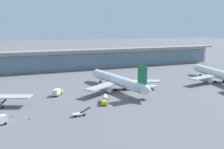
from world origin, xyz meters
TOP-DOWN VIEW (x-y plane):
  - ground_plane at (0.00, 0.00)m, footprint 1200.00×1200.00m
  - airliner_centre_stand at (0.68, 11.78)m, footprint 42.87×56.08m
  - airliner_right_stand at (62.14, 6.17)m, footprint 41.99×55.49m
  - service_truck_under_wing_yellow at (-30.09, 13.04)m, footprint 6.09×7.29m
  - service_truck_by_tail_white at (-28.54, -18.38)m, footprint 6.88×2.24m
  - service_truck_on_taxiway_yellow at (-14.19, -6.83)m, footprint 5.50×8.78m
  - terminal_building at (0.00, 83.46)m, footprint 247.95×12.80m
  - safety_cone_charlie at (-50.60, -9.63)m, footprint 0.62×0.62m
  - safety_cone_delta at (-45.35, -14.98)m, footprint 0.62×0.62m

SIDE VIEW (x-z plane):
  - ground_plane at x=0.00m, z-range 0.00..0.00m
  - safety_cone_charlie at x=-50.60m, z-range -0.03..0.67m
  - safety_cone_delta at x=-45.35m, z-range -0.03..0.67m
  - service_truck_by_tail_white at x=-28.54m, z-range -0.54..2.16m
  - service_truck_under_wing_yellow at x=-30.09m, z-range 0.14..3.24m
  - service_truck_on_taxiway_yellow at x=-14.19m, z-range 0.23..3.18m
  - airliner_centre_stand at x=0.68m, z-range -2.76..12.17m
  - airliner_right_stand at x=62.14m, z-range -2.76..12.17m
  - terminal_building at x=0.00m, z-range 0.27..15.47m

